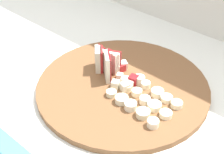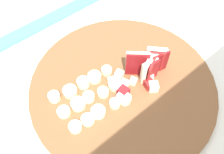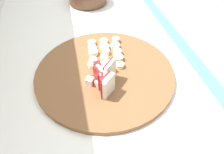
{
  "view_description": "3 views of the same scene",
  "coord_description": "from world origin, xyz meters",
  "px_view_note": "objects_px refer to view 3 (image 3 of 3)",
  "views": [
    {
      "loc": [
        0.31,
        -0.49,
        1.41
      ],
      "look_at": [
        -0.07,
        -0.06,
        0.98
      ],
      "focal_mm": 52.66,
      "sensor_mm": 36.0,
      "label": 1
    },
    {
      "loc": [
        0.13,
        0.17,
        1.38
      ],
      "look_at": [
        -0.05,
        -0.05,
        0.96
      ],
      "focal_mm": 38.59,
      "sensor_mm": 36.0,
      "label": 2
    },
    {
      "loc": [
        -0.49,
        0.05,
        1.35
      ],
      "look_at": [
        -0.11,
        -0.04,
        0.96
      ],
      "focal_mm": 32.85,
      "sensor_mm": 36.0,
      "label": 3
    }
  ],
  "objects_px": {
    "apple_wedge_fan": "(105,79)",
    "banana_slice_rows": "(106,52)",
    "cutting_board": "(105,72)",
    "apple_dice_pile": "(99,71)"
  },
  "relations": [
    {
      "from": "apple_dice_pile",
      "to": "cutting_board",
      "type": "bearing_deg",
      "value": -70.37
    },
    {
      "from": "apple_dice_pile",
      "to": "banana_slice_rows",
      "type": "distance_m",
      "value": 0.09
    },
    {
      "from": "apple_wedge_fan",
      "to": "cutting_board",
      "type": "bearing_deg",
      "value": -10.28
    },
    {
      "from": "apple_dice_pile",
      "to": "banana_slice_rows",
      "type": "height_order",
      "value": "apple_dice_pile"
    },
    {
      "from": "cutting_board",
      "to": "banana_slice_rows",
      "type": "bearing_deg",
      "value": -13.09
    },
    {
      "from": "cutting_board",
      "to": "apple_wedge_fan",
      "type": "xyz_separation_m",
      "value": [
        -0.06,
        0.01,
        0.04
      ]
    },
    {
      "from": "apple_wedge_fan",
      "to": "apple_dice_pile",
      "type": "bearing_deg",
      "value": 5.35
    },
    {
      "from": "cutting_board",
      "to": "banana_slice_rows",
      "type": "relative_size",
      "value": 2.62
    },
    {
      "from": "apple_wedge_fan",
      "to": "banana_slice_rows",
      "type": "distance_m",
      "value": 0.14
    },
    {
      "from": "banana_slice_rows",
      "to": "apple_wedge_fan",
      "type": "bearing_deg",
      "value": 168.19
    }
  ]
}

